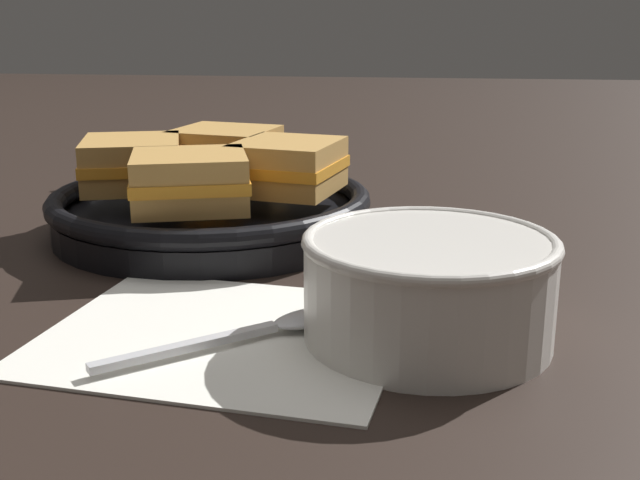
% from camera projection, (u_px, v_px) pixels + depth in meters
% --- Properties ---
extents(ground_plane, '(4.00, 4.00, 0.00)m').
position_uv_depth(ground_plane, '(311.00, 310.00, 0.56)').
color(ground_plane, black).
extents(napkin, '(0.25, 0.22, 0.00)m').
position_uv_depth(napkin, '(224.00, 332.00, 0.52)').
color(napkin, white).
rests_on(napkin, ground_plane).
extents(soup_bowl, '(0.16, 0.16, 0.07)m').
position_uv_depth(soup_bowl, '(429.00, 281.00, 0.50)').
color(soup_bowl, silver).
rests_on(soup_bowl, ground_plane).
extents(spoon, '(0.15, 0.13, 0.01)m').
position_uv_depth(spoon, '(280.00, 325.00, 0.51)').
color(spoon, silver).
rests_on(spoon, napkin).
extents(skillet, '(0.35, 0.35, 0.04)m').
position_uv_depth(skillet, '(210.00, 210.00, 0.75)').
color(skillet, black).
rests_on(skillet, ground_plane).
extents(sandwich_near_left, '(0.11, 0.12, 0.05)m').
position_uv_depth(sandwich_near_left, '(132.00, 163.00, 0.74)').
color(sandwich_near_left, '#C18E47').
rests_on(sandwich_near_left, skillet).
extents(sandwich_near_right, '(0.12, 0.11, 0.05)m').
position_uv_depth(sandwich_near_right, '(190.00, 181.00, 0.67)').
color(sandwich_near_right, '#C18E47').
rests_on(sandwich_near_right, skillet).
extents(sandwich_far_left, '(0.11, 0.11, 0.05)m').
position_uv_depth(sandwich_far_left, '(288.00, 166.00, 0.73)').
color(sandwich_far_left, '#C18E47').
rests_on(sandwich_far_left, skillet).
extents(sandwich_far_right, '(0.11, 0.11, 0.05)m').
position_uv_depth(sandwich_far_right, '(225.00, 151.00, 0.80)').
color(sandwich_far_right, '#C18E47').
rests_on(sandwich_far_right, skillet).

